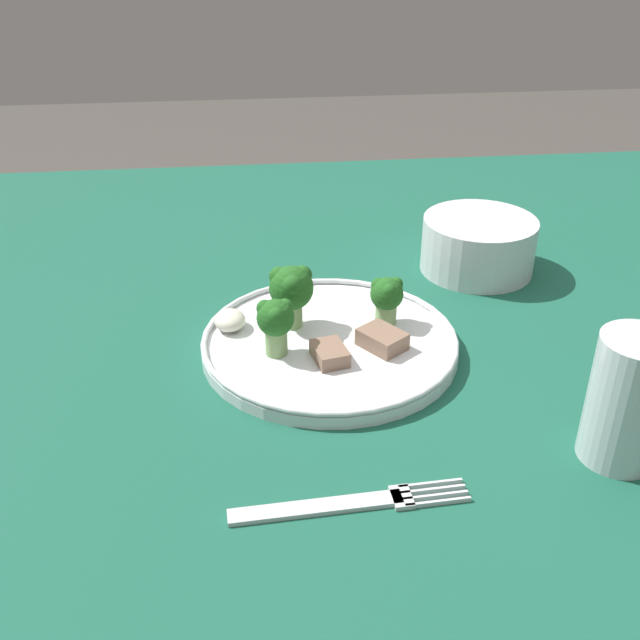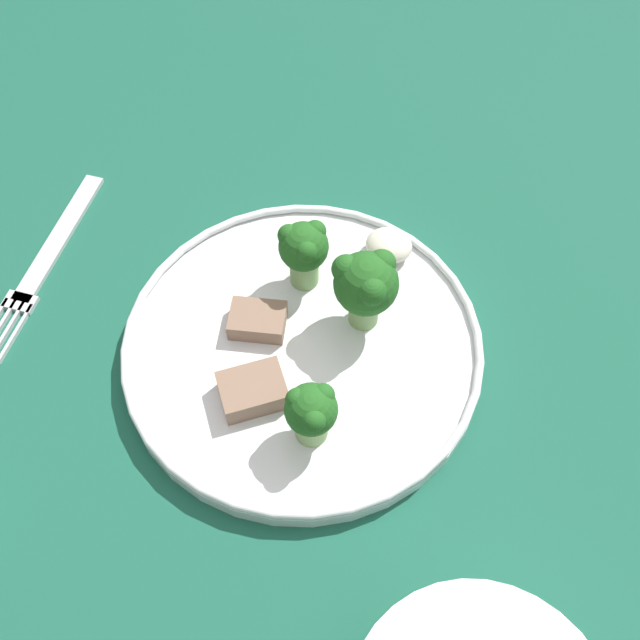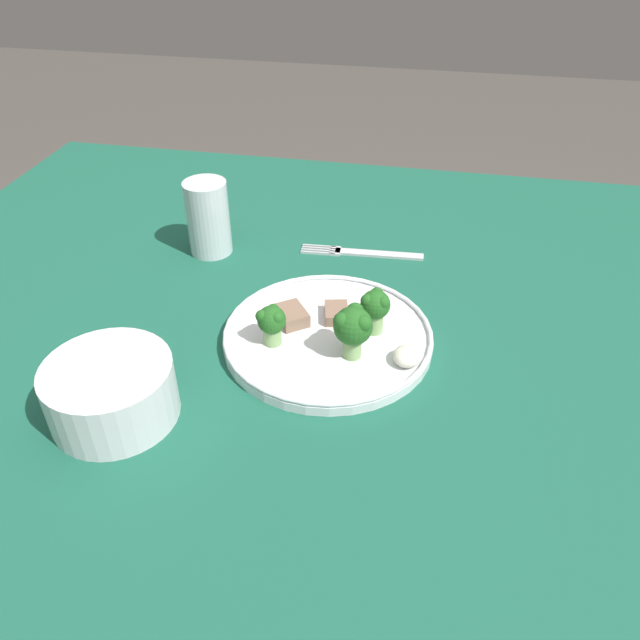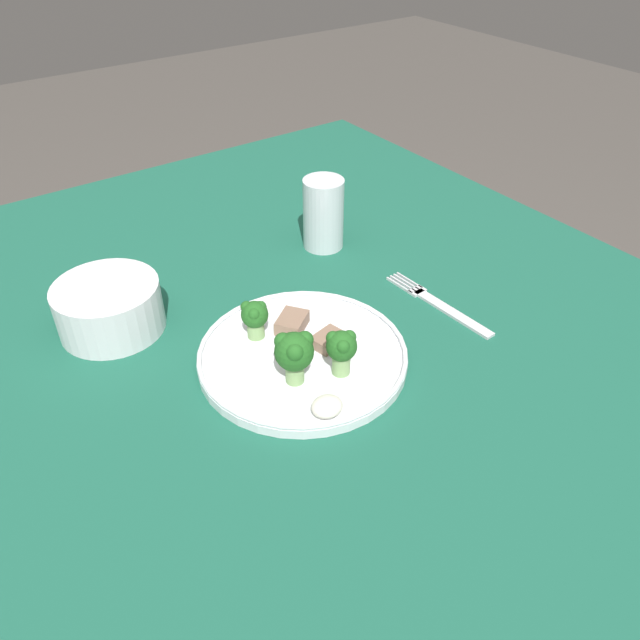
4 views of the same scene
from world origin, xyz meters
The scene contains 10 objects.
ground_plane centered at (0.00, 0.00, 0.00)m, with size 8.00×8.00×0.00m, color #4C4742.
table centered at (0.00, 0.00, 0.63)m, with size 1.14×1.18×0.71m.
dinner_plate centered at (0.02, -0.06, 0.72)m, with size 0.25×0.25×0.02m.
fork centered at (0.24, -0.07, 0.72)m, with size 0.03×0.18×0.00m.
broccoli_floret_near_rim_left centered at (0.04, -0.12, 0.76)m, with size 0.04×0.04×0.06m.
broccoli_floret_center_left centered at (-0.01, 0.00, 0.76)m, with size 0.03×0.03×0.05m.
broccoli_floret_back_left centered at (-0.01, -0.10, 0.77)m, with size 0.05×0.04×0.07m.
meat_slice_front_slice centered at (0.04, -0.01, 0.74)m, with size 0.05×0.05×0.02m.
meat_slice_middle_slice centered at (0.05, -0.07, 0.73)m, with size 0.04×0.04×0.01m.
sauce_dollop centered at (-0.01, -0.16, 0.74)m, with size 0.04×0.03×0.02m.
Camera 2 is at (-0.08, 0.19, 1.18)m, focal length 42.00 mm.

